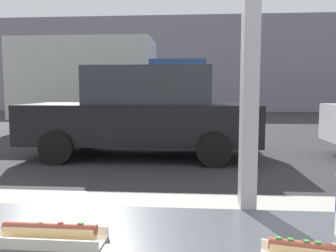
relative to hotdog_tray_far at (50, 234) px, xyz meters
name	(u,v)px	position (x,y,z in m)	size (l,w,h in m)	color
ground_plane	(201,143)	(0.53, 8.24, -1.01)	(60.00, 60.00, 0.00)	#2D2D30
building_facade_far	(198,64)	(0.53, 22.95, 2.16)	(28.00, 1.20, 6.33)	gray
hotdog_tray_far	(50,234)	(0.00, 0.00, 0.00)	(0.27, 0.10, 0.05)	beige
parked_car_black	(144,113)	(-0.69, 6.28, -0.08)	(4.69, 2.02, 1.84)	black
box_truck	(106,82)	(-2.68, 10.88, 0.65)	(6.37, 2.44, 3.09)	beige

